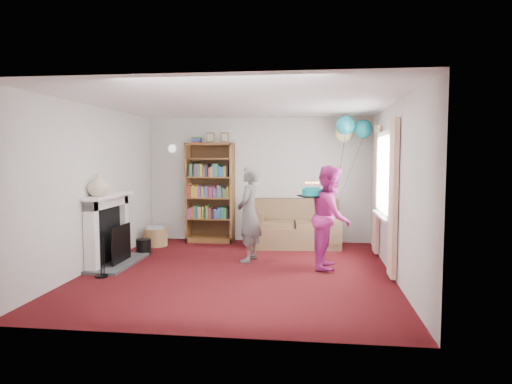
# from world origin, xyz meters

# --- Properties ---
(ground) EXTENTS (5.00, 5.00, 0.00)m
(ground) POSITION_xyz_m (0.00, 0.00, 0.00)
(ground) COLOR #37080C
(ground) RESTS_ON ground
(wall_back) EXTENTS (4.50, 0.02, 2.50)m
(wall_back) POSITION_xyz_m (0.00, 2.51, 1.25)
(wall_back) COLOR silver
(wall_back) RESTS_ON ground
(wall_left) EXTENTS (0.02, 5.00, 2.50)m
(wall_left) POSITION_xyz_m (-2.26, 0.00, 1.25)
(wall_left) COLOR silver
(wall_left) RESTS_ON ground
(wall_right) EXTENTS (0.02, 5.00, 2.50)m
(wall_right) POSITION_xyz_m (2.26, 0.00, 1.25)
(wall_right) COLOR silver
(wall_right) RESTS_ON ground
(ceiling) EXTENTS (4.50, 5.00, 0.01)m
(ceiling) POSITION_xyz_m (0.00, 0.00, 2.50)
(ceiling) COLOR white
(ceiling) RESTS_ON wall_back
(fireplace) EXTENTS (0.55, 1.80, 1.12)m
(fireplace) POSITION_xyz_m (-2.09, 0.19, 0.51)
(fireplace) COLOR #3F3F42
(fireplace) RESTS_ON ground
(window_bay) EXTENTS (0.14, 2.02, 2.20)m
(window_bay) POSITION_xyz_m (2.21, 0.60, 1.20)
(window_bay) COLOR white
(window_bay) RESTS_ON ground
(wall_sconce) EXTENTS (0.16, 0.23, 0.16)m
(wall_sconce) POSITION_xyz_m (-1.75, 2.36, 1.88)
(wall_sconce) COLOR gold
(wall_sconce) RESTS_ON ground
(bookcase) EXTENTS (0.94, 0.42, 2.20)m
(bookcase) POSITION_xyz_m (-0.95, 2.30, 0.97)
(bookcase) COLOR #472B14
(bookcase) RESTS_ON ground
(sofa) EXTENTS (1.68, 0.89, 0.89)m
(sofa) POSITION_xyz_m (0.77, 2.07, 0.33)
(sofa) COLOR brown
(sofa) RESTS_ON ground
(wicker_basket) EXTENTS (0.45, 0.45, 0.39)m
(wicker_basket) POSITION_xyz_m (-1.90, 1.72, 0.18)
(wicker_basket) COLOR #977346
(wicker_basket) RESTS_ON ground
(person_striped) EXTENTS (0.47, 0.63, 1.57)m
(person_striped) POSITION_xyz_m (0.07, 0.68, 0.79)
(person_striped) COLOR black
(person_striped) RESTS_ON ground
(person_magenta) EXTENTS (0.69, 0.84, 1.59)m
(person_magenta) POSITION_xyz_m (1.38, 0.38, 0.79)
(person_magenta) COLOR #AE2277
(person_magenta) RESTS_ON ground
(birthday_cake) EXTENTS (0.37, 0.37, 0.22)m
(birthday_cake) POSITION_xyz_m (1.09, 0.36, 1.17)
(birthday_cake) COLOR black
(birthday_cake) RESTS_ON ground
(balloons) EXTENTS (0.70, 0.73, 1.79)m
(balloons) POSITION_xyz_m (1.78, 1.92, 2.22)
(balloons) COLOR #3F3F3F
(balloons) RESTS_ON ground
(mantel_vase) EXTENTS (0.37, 0.37, 0.35)m
(mantel_vase) POSITION_xyz_m (-2.12, -0.15, 1.30)
(mantel_vase) COLOR beige
(mantel_vase) RESTS_ON fireplace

